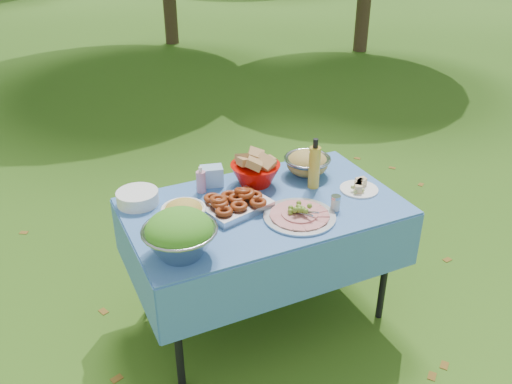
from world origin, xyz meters
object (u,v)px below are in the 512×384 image
(salad_bowl, at_px, (180,234))
(bread_bowl, at_px, (255,169))
(oil_bottle, at_px, (314,163))
(pasta_bowl_steel, at_px, (307,163))
(plate_stack, at_px, (138,198))
(charcuterie_platter, at_px, (300,210))
(picnic_table, at_px, (263,262))

(salad_bowl, relative_size, bread_bowl, 1.20)
(salad_bowl, xyz_separation_m, oil_bottle, (0.90, 0.31, 0.03))
(salad_bowl, relative_size, pasta_bowl_steel, 1.27)
(plate_stack, bearing_deg, charcuterie_platter, -35.03)
(pasta_bowl_steel, xyz_separation_m, charcuterie_platter, (-0.29, -0.42, -0.03))
(salad_bowl, height_order, bread_bowl, salad_bowl)
(charcuterie_platter, bearing_deg, picnic_table, 119.41)
(picnic_table, xyz_separation_m, salad_bowl, (-0.55, -0.25, 0.49))
(picnic_table, height_order, pasta_bowl_steel, pasta_bowl_steel)
(picnic_table, bearing_deg, plate_stack, 153.17)
(bread_bowl, height_order, charcuterie_platter, bread_bowl)
(plate_stack, height_order, charcuterie_platter, charcuterie_platter)
(salad_bowl, xyz_separation_m, charcuterie_platter, (0.66, 0.05, -0.07))
(plate_stack, distance_m, pasta_bowl_steel, 1.01)
(plate_stack, xyz_separation_m, pasta_bowl_steel, (1.01, -0.08, 0.04))
(picnic_table, bearing_deg, oil_bottle, 10.78)
(picnic_table, xyz_separation_m, pasta_bowl_steel, (0.40, 0.23, 0.45))
(bread_bowl, distance_m, oil_bottle, 0.34)
(picnic_table, distance_m, charcuterie_platter, 0.48)
(picnic_table, xyz_separation_m, charcuterie_platter, (0.11, -0.20, 0.42))
(picnic_table, bearing_deg, charcuterie_platter, -60.59)
(salad_bowl, distance_m, pasta_bowl_steel, 1.06)
(plate_stack, bearing_deg, picnic_table, -26.83)
(picnic_table, height_order, oil_bottle, oil_bottle)
(pasta_bowl_steel, relative_size, charcuterie_platter, 0.72)
(plate_stack, distance_m, bread_bowl, 0.68)
(picnic_table, bearing_deg, salad_bowl, -155.66)
(bread_bowl, bearing_deg, picnic_table, -105.01)
(salad_bowl, xyz_separation_m, pasta_bowl_steel, (0.95, 0.48, -0.04))
(pasta_bowl_steel, bearing_deg, plate_stack, 175.48)
(plate_stack, relative_size, pasta_bowl_steel, 0.84)
(salad_bowl, xyz_separation_m, bread_bowl, (0.61, 0.49, -0.02))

